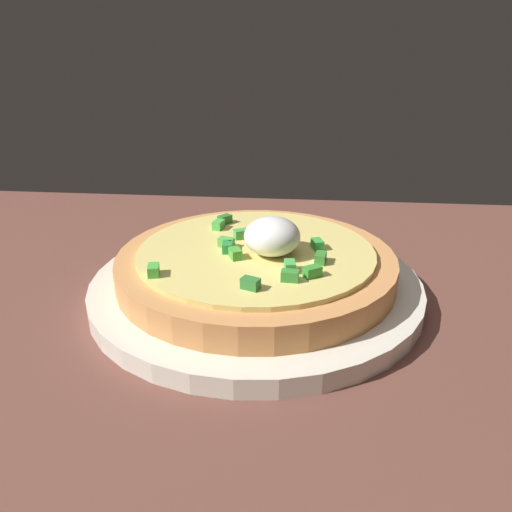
# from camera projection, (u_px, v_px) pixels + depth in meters

# --- Properties ---
(dining_table) EXTENTS (1.16, 0.80, 0.03)m
(dining_table) POSITION_uv_depth(u_px,v_px,m) (137.00, 384.00, 0.33)
(dining_table) COLOR brown
(dining_table) RESTS_ON ground
(plate) EXTENTS (0.28, 0.28, 0.02)m
(plate) POSITION_uv_depth(u_px,v_px,m) (256.00, 285.00, 0.42)
(plate) COLOR silver
(plate) RESTS_ON dining_table
(pizza) EXTENTS (0.23, 0.23, 0.06)m
(pizza) POSITION_uv_depth(u_px,v_px,m) (257.00, 262.00, 0.41)
(pizza) COLOR #D38C4F
(pizza) RESTS_ON plate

